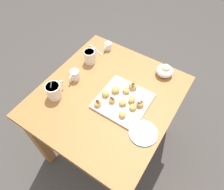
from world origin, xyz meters
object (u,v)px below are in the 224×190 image
object	(u,v)px
ice_cream_bowl	(165,70)
beignet_9	(98,103)
dining_table	(108,108)
saucer_sky_left	(143,133)
chocolate_sauce_pitcher	(108,46)
beignet_4	(126,91)
beignet_3	(132,99)
beignet_2	(112,100)
beignet_8	(140,104)
coffee_mug_cream_right	(90,56)
beignet_6	(123,103)
beignet_10	(106,94)
cream_pitcher_white	(75,75)
beignet_5	(122,114)
beignet_1	(133,87)
beignet_7	(133,107)
beignet_0	(116,90)
coffee_mug_cream_left	(54,91)
pastry_plate_square	(123,101)

from	to	relation	value
ice_cream_bowl	beignet_9	size ratio (longest dim) A/B	2.12
dining_table	saucer_sky_left	bearing A→B (deg)	-109.64
chocolate_sauce_pitcher	beignet_4	size ratio (longest dim) A/B	1.97
beignet_3	beignet_4	distance (m)	0.08
beignet_2	beignet_8	size ratio (longest dim) A/B	0.87
coffee_mug_cream_right	saucer_sky_left	distance (m)	0.66
saucer_sky_left	beignet_4	distance (m)	0.29
beignet_6	beignet_10	world-z (taller)	beignet_10
beignet_8	beignet_3	bearing A→B (deg)	86.73
cream_pitcher_white	beignet_5	distance (m)	0.43
dining_table	beignet_10	distance (m)	0.18
coffee_mug_cream_right	beignet_3	world-z (taller)	coffee_mug_cream_right
beignet_6	beignet_1	bearing A→B (deg)	4.13
beignet_4	beignet_7	world-z (taller)	beignet_7
beignet_9	beignet_2	bearing A→B (deg)	-40.95
beignet_10	beignet_7	bearing A→B (deg)	-87.87
coffee_mug_cream_right	saucer_sky_left	xyz separation A→B (m)	(-0.30, -0.59, -0.05)
dining_table	beignet_0	bearing A→B (deg)	-39.23
coffee_mug_cream_left	beignet_9	distance (m)	0.28
beignet_6	beignet_4	bearing A→B (deg)	19.01
beignet_1	cream_pitcher_white	bearing A→B (deg)	108.55
chocolate_sauce_pitcher	beignet_6	size ratio (longest dim) A/B	1.82
beignet_6	beignet_8	bearing A→B (deg)	-62.67
beignet_6	beignet_3	bearing A→B (deg)	-33.72
dining_table	ice_cream_bowl	world-z (taller)	ice_cream_bowl
beignet_2	beignet_5	world-z (taller)	beignet_2
dining_table	coffee_mug_cream_right	size ratio (longest dim) A/B	7.51
ice_cream_bowl	saucer_sky_left	distance (m)	0.48
chocolate_sauce_pitcher	coffee_mug_cream_right	bearing A→B (deg)	170.16
cream_pitcher_white	beignet_0	distance (m)	0.29
coffee_mug_cream_left	beignet_3	size ratio (longest dim) A/B	2.69
beignet_8	beignet_9	bearing A→B (deg)	121.95
coffee_mug_cream_right	chocolate_sauce_pitcher	xyz separation A→B (m)	(0.18, -0.03, -0.02)
beignet_7	beignet_8	xyz separation A→B (m)	(0.04, -0.02, 0.00)
pastry_plate_square	beignet_3	bearing A→B (deg)	-62.51
beignet_0	beignet_6	xyz separation A→B (m)	(-0.06, -0.09, -0.00)
beignet_7	beignet_8	distance (m)	0.05
beignet_0	beignet_1	distance (m)	0.11
chocolate_sauce_pitcher	beignet_7	bearing A→B (deg)	-131.32
beignet_5	beignet_10	size ratio (longest dim) A/B	0.96
pastry_plate_square	ice_cream_bowl	world-z (taller)	ice_cream_bowl
beignet_4	pastry_plate_square	bearing A→B (deg)	-164.55
beignet_1	beignet_3	bearing A→B (deg)	-153.43
saucer_sky_left	beignet_7	distance (m)	0.16
pastry_plate_square	beignet_8	bearing A→B (deg)	-78.57
beignet_4	beignet_7	bearing A→B (deg)	-130.70
dining_table	pastry_plate_square	xyz separation A→B (m)	(0.01, -0.11, 0.15)
dining_table	chocolate_sauce_pitcher	size ratio (longest dim) A/B	9.81
dining_table	beignet_9	bearing A→B (deg)	-178.79
beignet_0	beignet_8	distance (m)	0.18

